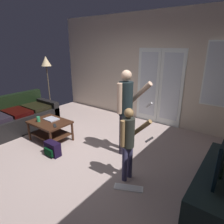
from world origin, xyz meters
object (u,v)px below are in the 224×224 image
leather_couch (17,118)px  person_child (129,139)px  tv_stand (217,185)px  loose_keyboard (128,188)px  coffee_table (50,127)px  flat_screen_tv (224,151)px  cup_near_edge (38,119)px  person_adult (126,106)px  tv_remote_black (55,126)px  backpack (52,149)px  laptop_closed (51,119)px  floor_lamp (46,65)px

leather_couch → person_child: (3.33, 0.03, 0.43)m
tv_stand → loose_keyboard: bearing=-152.7°
coffee_table → person_child: bearing=-2.6°
flat_screen_tv → cup_near_edge: (-3.51, -0.43, -0.24)m
person_adult → person_child: person_adult is taller
person_adult → tv_remote_black: 1.56m
leather_couch → coffee_table: bearing=5.8°
leather_couch → loose_keyboard: (3.47, -0.16, -0.28)m
tv_stand → backpack: (-2.77, -0.66, -0.09)m
coffee_table → cup_near_edge: 0.30m
coffee_table → tv_stand: bearing=4.8°
coffee_table → cup_near_edge: size_ratio=7.68×
person_child → flat_screen_tv: bearing=17.1°
backpack → laptop_closed: (-0.62, 0.48, 0.33)m
floor_lamp → laptop_closed: bearing=-35.4°
cup_near_edge → leather_couch: bearing=178.6°
leather_couch → flat_screen_tv: bearing=5.1°
tv_remote_black → floor_lamp: bearing=177.8°
person_child → backpack: person_child is taller
person_child → laptop_closed: bearing=175.0°
cup_near_edge → tv_remote_black: cup_near_edge is taller
person_adult → loose_keyboard: (0.62, -0.86, -0.97)m
floor_lamp → cup_near_edge: size_ratio=15.51×
person_adult → cup_near_edge: (-1.81, -0.72, -0.47)m
leather_couch → person_adult: person_adult is taller
loose_keyboard → person_child: bearing=126.6°
leather_couch → floor_lamp: (-0.35, 1.29, 1.19)m
tv_stand → person_child: bearing=-163.1°
person_adult → floor_lamp: bearing=169.6°
laptop_closed → flat_screen_tv: bearing=3.7°
person_adult → tv_remote_black: (-1.31, -0.67, -0.51)m
tv_stand → cup_near_edge: cup_near_edge is taller
tv_stand → laptop_closed: size_ratio=5.37×
backpack → cup_near_edge: cup_near_edge is taller
tv_stand → tv_remote_black: (-3.02, -0.37, 0.24)m
flat_screen_tv → tv_remote_black: size_ratio=6.45×
person_child → laptop_closed: (-2.17, 0.19, -0.25)m
person_child → floor_lamp: 3.96m
tv_stand → person_child: (-1.22, -0.37, 0.49)m
coffee_table → person_adult: (1.62, 0.58, 0.65)m
coffee_table → person_adult: person_adult is taller
flat_screen_tv → floor_lamp: size_ratio=0.63×
person_adult → laptop_closed: size_ratio=5.28×
loose_keyboard → cup_near_edge: bearing=176.9°
tv_stand → flat_screen_tv: flat_screen_tv is taller
person_child → floor_lamp: floor_lamp is taller
floor_lamp → backpack: floor_lamp is taller
leather_couch → person_adult: bearing=13.8°
floor_lamp → loose_keyboard: (3.81, -1.44, -1.47)m
laptop_closed → tv_remote_black: size_ratio=1.83×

